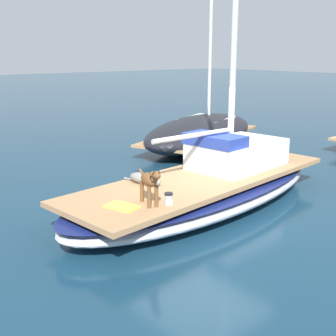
# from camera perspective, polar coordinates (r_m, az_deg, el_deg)

# --- Properties ---
(ground_plane) EXTENTS (120.00, 120.00, 0.00)m
(ground_plane) POSITION_cam_1_polar(r_m,az_deg,el_deg) (9.69, 4.58, -4.83)
(ground_plane) COLOR #143347
(sailboat_main) EXTENTS (3.27, 7.46, 0.66)m
(sailboat_main) POSITION_cam_1_polar(r_m,az_deg,el_deg) (9.58, 4.62, -2.94)
(sailboat_main) COLOR #B2B7C1
(sailboat_main) RESTS_ON ground
(mast_main) EXTENTS (0.14, 2.27, 6.20)m
(mast_main) POSITION_cam_1_polar(r_m,az_deg,el_deg) (9.72, 7.80, 15.72)
(mast_main) COLOR silver
(mast_main) RESTS_ON sailboat_main
(cabin_house) EXTENTS (1.63, 2.36, 0.84)m
(cabin_house) POSITION_cam_1_polar(r_m,az_deg,el_deg) (10.27, 8.66, 2.02)
(cabin_house) COLOR silver
(cabin_house) RESTS_ON sailboat_main
(dog_brown) EXTENTS (0.92, 0.37, 0.70)m
(dog_brown) POSITION_cam_1_polar(r_m,az_deg,el_deg) (7.59, -2.36, -1.77)
(dog_brown) COLOR brown
(dog_brown) RESTS_ON sailboat_main
(dog_grey) EXTENTS (0.94, 0.39, 0.22)m
(dog_grey) POSITION_cam_1_polar(r_m,az_deg,el_deg) (8.91, -3.20, -1.37)
(dog_grey) COLOR gray
(dog_grey) RESTS_ON sailboat_main
(deck_winch) EXTENTS (0.16, 0.16, 0.21)m
(deck_winch) POSITION_cam_1_polar(r_m,az_deg,el_deg) (7.70, 0.09, -4.02)
(deck_winch) COLOR #B7B7BC
(deck_winch) RESTS_ON sailboat_main
(deck_towel) EXTENTS (0.64, 0.50, 0.03)m
(deck_towel) POSITION_cam_1_polar(r_m,az_deg,el_deg) (7.64, -5.96, -4.93)
(deck_towel) COLOR #D8D14C
(deck_towel) RESTS_ON sailboat_main
(moored_boat_port_side) EXTENTS (4.56, 6.58, 6.41)m
(moored_boat_port_side) POSITION_cam_1_polar(r_m,az_deg,el_deg) (15.31, 4.24, 4.68)
(moored_boat_port_side) COLOR black
(moored_boat_port_side) RESTS_ON ground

